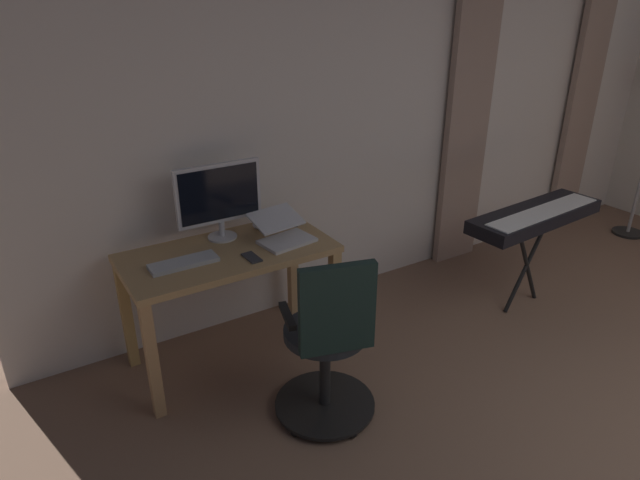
% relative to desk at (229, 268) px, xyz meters
% --- Properties ---
extents(back_room_partition, '(5.90, 0.10, 2.67)m').
position_rel_desk_xyz_m(back_room_partition, '(-1.67, -0.46, 0.69)').
color(back_room_partition, silver).
rests_on(back_room_partition, ground).
extents(curtain_left_panel, '(0.37, 0.06, 2.24)m').
position_rel_desk_xyz_m(curtain_left_panel, '(-3.71, -0.35, 0.48)').
color(curtain_left_panel, tan).
rests_on(curtain_left_panel, ground).
extents(curtain_right_panel, '(0.43, 0.06, 2.24)m').
position_rel_desk_xyz_m(curtain_right_panel, '(-2.24, -0.35, 0.48)').
color(curtain_right_panel, tan).
rests_on(curtain_right_panel, ground).
extents(desk, '(1.23, 0.62, 0.76)m').
position_rel_desk_xyz_m(desk, '(0.00, 0.00, 0.00)').
color(desk, tan).
rests_on(desk, ground).
extents(office_chair, '(0.56, 0.56, 1.01)m').
position_rel_desk_xyz_m(office_chair, '(-0.21, 0.78, -0.17)').
color(office_chair, black).
rests_on(office_chair, ground).
extents(computer_monitor, '(0.53, 0.18, 0.47)m').
position_rel_desk_xyz_m(computer_monitor, '(-0.04, -0.19, 0.39)').
color(computer_monitor, silver).
rests_on(computer_monitor, desk).
extents(computer_keyboard, '(0.38, 0.13, 0.02)m').
position_rel_desk_xyz_m(computer_keyboard, '(0.28, 0.04, 0.13)').
color(computer_keyboard, '#B7BCC1').
rests_on(computer_keyboard, desk).
extents(laptop, '(0.35, 0.36, 0.16)m').
position_rel_desk_xyz_m(laptop, '(-0.34, 0.04, 0.17)').
color(laptop, silver).
rests_on(laptop, desk).
extents(computer_mouse, '(0.06, 0.10, 0.04)m').
position_rel_desk_xyz_m(computer_mouse, '(-0.29, -0.20, 0.13)').
color(computer_mouse, silver).
rests_on(computer_mouse, desk).
extents(cell_phone_by_monitor, '(0.07, 0.15, 0.01)m').
position_rel_desk_xyz_m(cell_phone_by_monitor, '(-0.07, 0.17, 0.12)').
color(cell_phone_by_monitor, '#333338').
rests_on(cell_phone_by_monitor, desk).
extents(cell_phone_face_up, '(0.09, 0.15, 0.01)m').
position_rel_desk_xyz_m(cell_phone_face_up, '(-0.50, -0.17, 0.12)').
color(cell_phone_face_up, black).
rests_on(cell_phone_face_up, desk).
extents(piano_keyboard, '(1.13, 0.40, 0.77)m').
position_rel_desk_xyz_m(piano_keyboard, '(-2.07, 0.54, 0.06)').
color(piano_keyboard, black).
rests_on(piano_keyboard, ground).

